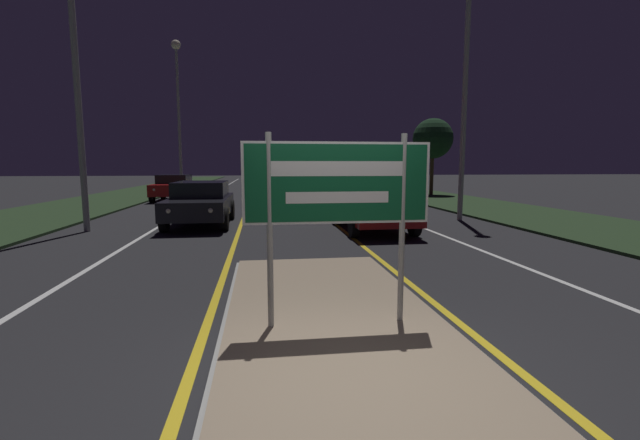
% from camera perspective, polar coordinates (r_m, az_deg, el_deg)
% --- Properties ---
extents(ground_plane, '(160.00, 160.00, 0.00)m').
position_cam_1_polar(ground_plane, '(4.23, 5.38, -20.72)').
color(ground_plane, '#232326').
extents(median_island, '(2.78, 7.27, 0.10)m').
position_cam_1_polar(median_island, '(5.32, 2.25, -14.11)').
color(median_island, '#999993').
rests_on(median_island, ground_plane).
extents(verge_left, '(5.00, 100.00, 0.08)m').
position_cam_1_polar(verge_left, '(25.23, -27.75, 2.07)').
color(verge_left, '#23381E').
rests_on(verge_left, ground_plane).
extents(verge_right, '(5.00, 100.00, 0.08)m').
position_cam_1_polar(verge_right, '(25.88, 15.91, 2.75)').
color(verge_right, '#23381E').
rests_on(verge_right, ground_plane).
extents(centre_line_yellow_left, '(0.12, 70.00, 0.01)m').
position_cam_1_polar(centre_line_yellow_left, '(28.71, -9.17, 3.29)').
color(centre_line_yellow_left, gold).
rests_on(centre_line_yellow_left, ground_plane).
extents(centre_line_yellow_right, '(0.12, 70.00, 0.01)m').
position_cam_1_polar(centre_line_yellow_right, '(28.80, -2.87, 3.38)').
color(centre_line_yellow_right, gold).
rests_on(centre_line_yellow_right, ground_plane).
extents(lane_line_white_left, '(0.12, 70.00, 0.01)m').
position_cam_1_polar(lane_line_white_left, '(28.89, -14.38, 3.18)').
color(lane_line_white_left, silver).
rests_on(lane_line_white_left, ground_plane).
extents(lane_line_white_right, '(0.12, 70.00, 0.01)m').
position_cam_1_polar(lane_line_white_right, '(29.14, 2.28, 3.43)').
color(lane_line_white_right, silver).
rests_on(lane_line_white_right, ground_plane).
extents(edge_line_white_left, '(0.10, 70.00, 0.01)m').
position_cam_1_polar(edge_line_white_left, '(29.39, -20.21, 3.02)').
color(edge_line_white_left, silver).
rests_on(edge_line_white_left, ground_plane).
extents(edge_line_white_right, '(0.10, 70.00, 0.01)m').
position_cam_1_polar(edge_line_white_right, '(29.81, 7.98, 3.46)').
color(edge_line_white_right, silver).
rests_on(edge_line_white_right, ground_plane).
extents(highway_sign, '(2.19, 0.07, 2.25)m').
position_cam_1_polar(highway_sign, '(4.96, 2.35, 3.88)').
color(highway_sign, '#9E9E99').
rests_on(highway_sign, median_island).
extents(streetlight_left_far, '(0.61, 0.61, 10.15)m').
position_cam_1_polar(streetlight_left_far, '(31.22, -18.43, 16.15)').
color(streetlight_left_far, '#9E9E99').
rests_on(streetlight_left_far, ground_plane).
extents(streetlight_right_near, '(0.46, 0.46, 9.35)m').
position_cam_1_polar(streetlight_right_near, '(16.58, 18.93, 19.82)').
color(streetlight_right_near, '#9E9E99').
rests_on(streetlight_right_near, ground_plane).
extents(car_receding_0, '(1.95, 4.36, 1.56)m').
position_cam_1_polar(car_receding_0, '(13.14, 7.08, 2.17)').
color(car_receding_0, maroon).
rests_on(car_receding_0, ground_plane).
extents(car_receding_1, '(1.97, 4.66, 1.42)m').
position_cam_1_polar(car_receding_1, '(23.21, 8.84, 4.21)').
color(car_receding_1, '#B7B7BC').
rests_on(car_receding_1, ground_plane).
extents(car_approaching_0, '(2.00, 4.56, 1.43)m').
position_cam_1_polar(car_approaching_0, '(14.81, -15.60, 2.35)').
color(car_approaching_0, black).
rests_on(car_approaching_0, ground_plane).
extents(car_approaching_1, '(1.98, 4.31, 1.45)m').
position_cam_1_polar(car_approaching_1, '(25.59, -18.89, 4.23)').
color(car_approaching_1, maroon).
rests_on(car_approaching_1, ground_plane).
extents(roadside_palm_right, '(2.56, 2.56, 4.87)m').
position_cam_1_polar(roadside_palm_right, '(28.76, 14.81, 10.41)').
color(roadside_palm_right, '#4C3823').
rests_on(roadside_palm_right, verge_right).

